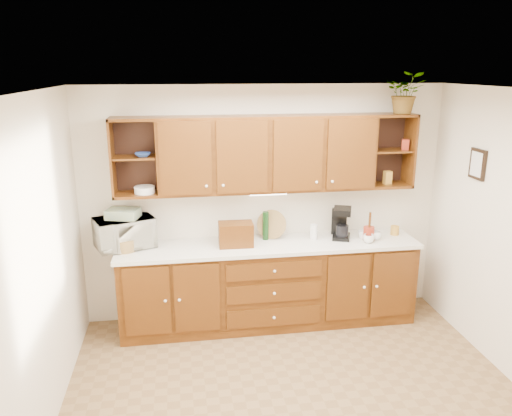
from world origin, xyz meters
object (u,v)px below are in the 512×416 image
object	(u,v)px
microwave	(124,233)
bread_box	(236,234)
coffee_maker	(341,223)
potted_plant	(406,93)

from	to	relation	value
microwave	bread_box	size ratio (longest dim) A/B	1.61
coffee_maker	potted_plant	distance (m)	1.54
microwave	potted_plant	size ratio (longest dim) A/B	1.34
coffee_maker	potted_plant	bearing A→B (deg)	23.77
microwave	coffee_maker	bearing A→B (deg)	-22.91
bread_box	coffee_maker	bearing A→B (deg)	4.99
microwave	potted_plant	world-z (taller)	potted_plant
bread_box	potted_plant	world-z (taller)	potted_plant
microwave	coffee_maker	xyz separation A→B (m)	(2.34, -0.06, 0.01)
microwave	bread_box	world-z (taller)	microwave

